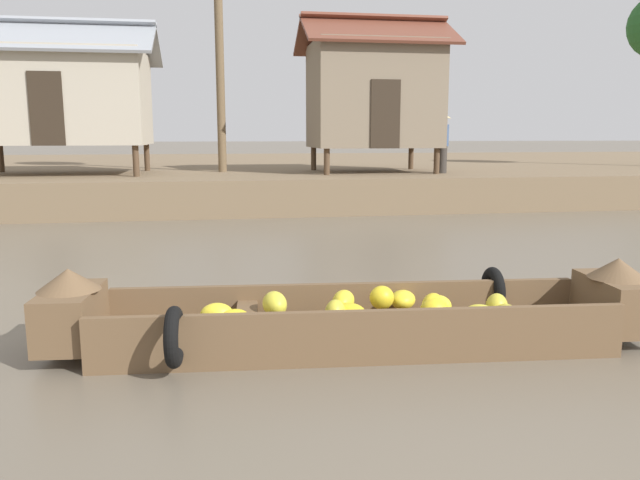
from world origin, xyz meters
The scene contains 6 objects.
ground_plane centered at (0.00, 10.00, 0.00)m, with size 300.00×300.00×0.00m, color #665B4C.
riverbank_strip centered at (0.00, 23.39, 0.45)m, with size 160.00×20.00×0.91m, color #756047.
banana_boat centered at (-0.29, 4.22, 0.27)m, with size 5.79×1.53×0.81m.
stilt_house_mid_left centered at (-5.66, 16.60, 3.02)m, with size 5.18×3.47×4.09m.
stilt_house_mid_right centered at (2.89, 16.29, 3.14)m, with size 4.19×3.20×4.38m.
vendor_person centered at (4.70, 15.44, 1.83)m, with size 0.44×0.44×1.66m.
Camera 1 is at (-1.55, -1.30, 2.01)m, focal length 34.71 mm.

